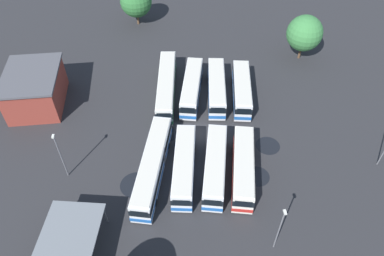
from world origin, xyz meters
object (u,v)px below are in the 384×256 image
at_px(bus_row0_slot1, 192,87).
at_px(bus_row1_slot1, 184,166).
at_px(lamp_post_far_corner, 60,154).
at_px(bus_row0_slot2, 217,88).
at_px(bus_row1_slot2, 215,166).
at_px(tree_south_edge, 305,33).
at_px(bus_row1_slot0, 153,165).
at_px(bus_row0_slot3, 242,89).
at_px(tree_east_edge, 136,1).
at_px(bus_row0_slot0, 166,86).
at_px(bus_row1_slot3, 243,167).
at_px(lamp_post_by_building, 280,228).
at_px(depot_building, 35,89).
at_px(maintenance_shelter, 67,240).

height_order(bus_row0_slot1, bus_row1_slot1, same).
bearing_deg(lamp_post_far_corner, bus_row0_slot2, 121.77).
distance_m(bus_row1_slot2, tree_south_edge, 32.39).
distance_m(bus_row1_slot0, tree_south_edge, 37.32).
height_order(bus_row0_slot3, tree_east_edge, tree_east_edge).
height_order(bus_row0_slot0, lamp_post_far_corner, lamp_post_far_corner).
bearing_deg(bus_row0_slot3, tree_east_edge, -147.58).
bearing_deg(bus_row0_slot0, bus_row0_slot2, 80.28).
bearing_deg(bus_row0_slot2, bus_row1_slot3, 2.92).
bearing_deg(bus_row1_slot1, bus_row0_slot3, 143.52).
bearing_deg(bus_row0_slot0, bus_row1_slot1, 4.18).
distance_m(bus_row0_slot1, bus_row1_slot2, 16.59).
xyz_separation_m(bus_row0_slot3, bus_row1_slot3, (15.76, -3.13, 0.00)).
xyz_separation_m(bus_row0_slot3, bus_row1_slot0, (14.09, -14.95, 0.00)).
height_order(bus_row0_slot3, lamp_post_by_building, lamp_post_by_building).
relative_size(bus_row0_slot3, bus_row1_slot1, 0.96).
bearing_deg(bus_row0_slot2, depot_building, -93.14).
height_order(bus_row0_slot0, depot_building, depot_building).
height_order(bus_row0_slot2, bus_row1_slot3, same).
bearing_deg(depot_building, tree_south_edge, 99.44).
bearing_deg(bus_row1_slot2, tree_east_edge, -166.61).
height_order(bus_row0_slot3, lamp_post_far_corner, lamp_post_far_corner).
bearing_deg(bus_row0_slot3, bus_row1_slot3, -11.24).
distance_m(bus_row0_slot0, bus_row1_slot0, 16.66).
xyz_separation_m(bus_row0_slot1, bus_row0_slot2, (0.51, 4.02, -0.00)).
xyz_separation_m(bus_row0_slot0, lamp_post_by_building, (28.54, 10.47, 2.32)).
relative_size(bus_row1_slot0, bus_row1_slot2, 1.25).
height_order(bus_row0_slot2, bus_row1_slot1, same).
height_order(bus_row0_slot0, bus_row1_slot0, same).
relative_size(bus_row0_slot3, maintenance_shelter, 1.16).
height_order(bus_row1_slot3, depot_building, depot_building).
xyz_separation_m(bus_row1_slot1, lamp_post_far_corner, (-1.66, -15.64, 2.45)).
relative_size(bus_row1_slot3, maintenance_shelter, 1.20).
height_order(bus_row1_slot1, bus_row1_slot2, same).
bearing_deg(tree_east_edge, lamp_post_far_corner, -14.22).
bearing_deg(depot_building, lamp_post_by_building, 47.34).
relative_size(bus_row0_slot0, depot_building, 1.44).
bearing_deg(bus_row0_slot2, tree_east_edge, -153.41).
xyz_separation_m(bus_row1_slot0, lamp_post_by_building, (12.13, 13.35, 2.32)).
bearing_deg(tree_east_edge, bus_row1_slot2, 13.39).
bearing_deg(tree_south_edge, lamp_post_by_building, -22.15).
bearing_deg(bus_row0_slot1, depot_building, -92.48).
distance_m(bus_row1_slot1, lamp_post_by_building, 14.98).
bearing_deg(bus_row1_slot1, bus_row0_slot2, 156.28).
xyz_separation_m(bus_row1_slot2, tree_south_edge, (-25.27, 19.98, 3.36)).
relative_size(bus_row0_slot3, bus_row1_slot2, 0.96).
relative_size(bus_row0_slot3, tree_south_edge, 1.44).
height_order(maintenance_shelter, lamp_post_far_corner, lamp_post_far_corner).
distance_m(bus_row0_slot3, tree_east_edge, 31.07).
bearing_deg(bus_row0_slot1, lamp_post_by_building, 13.03).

